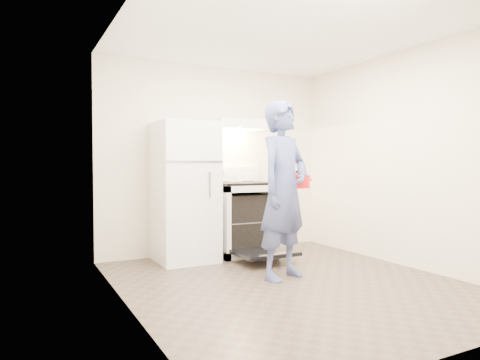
% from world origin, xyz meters
% --- Properties ---
extents(floor, '(3.60, 3.60, 0.00)m').
position_xyz_m(floor, '(0.00, 0.00, 0.00)').
color(floor, '#4D4034').
rests_on(floor, ground).
extents(back_wall, '(3.20, 0.02, 2.50)m').
position_xyz_m(back_wall, '(0.00, 1.80, 1.25)').
color(back_wall, '#ECE3C6').
rests_on(back_wall, ground).
extents(refrigerator, '(0.70, 0.70, 1.70)m').
position_xyz_m(refrigerator, '(-0.58, 1.45, 0.85)').
color(refrigerator, white).
rests_on(refrigerator, floor).
extents(stove_body, '(0.76, 0.65, 0.92)m').
position_xyz_m(stove_body, '(0.23, 1.48, 0.46)').
color(stove_body, white).
rests_on(stove_body, floor).
extents(cooktop, '(0.76, 0.65, 0.03)m').
position_xyz_m(cooktop, '(0.23, 1.48, 0.94)').
color(cooktop, black).
rests_on(cooktop, stove_body).
extents(backsplash, '(0.76, 0.07, 0.20)m').
position_xyz_m(backsplash, '(0.23, 1.76, 1.05)').
color(backsplash, white).
rests_on(backsplash, cooktop).
extents(oven_door, '(0.70, 0.54, 0.04)m').
position_xyz_m(oven_door, '(0.23, 0.88, 0.12)').
color(oven_door, black).
rests_on(oven_door, floor).
extents(oven_rack, '(0.60, 0.52, 0.01)m').
position_xyz_m(oven_rack, '(0.23, 1.48, 0.44)').
color(oven_rack, slate).
rests_on(oven_rack, stove_body).
extents(range_hood, '(0.76, 0.50, 0.12)m').
position_xyz_m(range_hood, '(0.23, 1.55, 1.71)').
color(range_hood, white).
rests_on(range_hood, back_wall).
extents(knife_strip, '(0.40, 0.02, 0.03)m').
position_xyz_m(knife_strip, '(1.05, 1.79, 1.55)').
color(knife_strip, black).
rests_on(knife_strip, back_wall).
extents(pizza_stone, '(0.30, 0.30, 0.02)m').
position_xyz_m(pizza_stone, '(0.24, 1.38, 0.45)').
color(pizza_stone, '#8F6C54').
rests_on(pizza_stone, oven_rack).
extents(tea_kettle, '(0.23, 0.19, 0.29)m').
position_xyz_m(tea_kettle, '(-0.06, 1.70, 1.09)').
color(tea_kettle, silver).
rests_on(tea_kettle, cooktop).
extents(utensil_jar, '(0.11, 0.11, 0.13)m').
position_xyz_m(utensil_jar, '(0.55, 1.29, 1.05)').
color(utensil_jar, silver).
rests_on(utensil_jar, cooktop).
extents(person, '(0.78, 0.65, 1.84)m').
position_xyz_m(person, '(0.05, 0.21, 0.92)').
color(person, '#384679').
rests_on(person, floor).
extents(dutch_oven, '(0.36, 0.29, 0.23)m').
position_xyz_m(dutch_oven, '(0.39, 0.46, 0.99)').
color(dutch_oven, red).
rests_on(dutch_oven, person).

